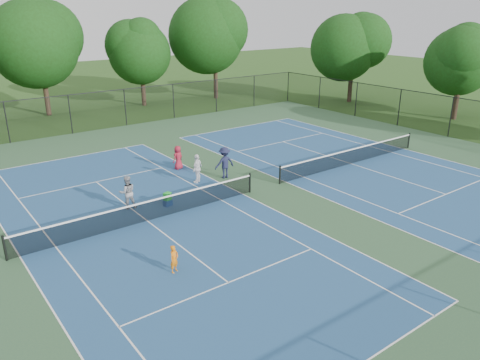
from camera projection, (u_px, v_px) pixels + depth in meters
ground at (265, 188)px, 25.33m from camera, size 140.00×140.00×0.00m
court_pad at (265, 188)px, 25.33m from camera, size 36.00×36.00×0.01m
tennis_court_left at (147, 219)px, 21.36m from camera, size 12.00×23.83×1.07m
tennis_court_right at (351, 162)px, 29.23m from camera, size 12.00×23.83×1.07m
perimeter_fence at (266, 160)px, 24.78m from camera, size 36.08×36.08×3.02m
tree_back_b at (38, 40)px, 40.34m from camera, size 7.60×7.60×10.03m
tree_back_c at (140, 49)px, 45.03m from camera, size 6.00×6.00×8.40m
tree_back_d at (215, 32)px, 48.32m from camera, size 7.80×7.80×10.37m
tree_side_e at (354, 44)px, 46.77m from camera, size 6.60×6.60×8.87m
tree_side_f at (463, 58)px, 39.26m from camera, size 5.80×5.80×8.12m
child_player at (174, 259)px, 17.10m from camera, size 0.46×0.39×1.08m
instructor at (127, 192)px, 22.51m from camera, size 0.92×0.79×1.66m
bystander_a at (197, 168)px, 25.89m from camera, size 1.03×0.86×1.64m
bystander_b at (225, 163)px, 26.56m from camera, size 1.24×0.79×1.83m
bystander_c at (178, 158)px, 28.09m from camera, size 0.81×0.65×1.45m
ball_crate at (168, 203)px, 23.00m from camera, size 0.45×0.35×0.32m
ball_hopper at (167, 196)px, 22.88m from camera, size 0.41×0.36×0.38m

